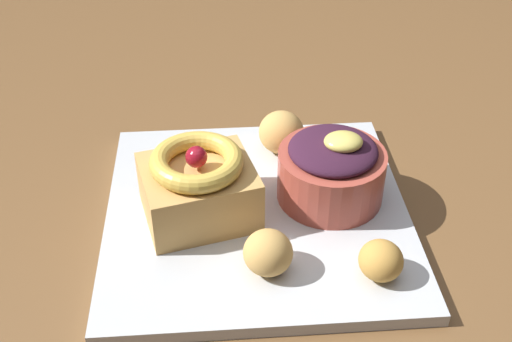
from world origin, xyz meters
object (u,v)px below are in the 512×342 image
(berry_ramekin, at_px, (332,169))
(fritter_middle, at_px, (282,132))
(cake_slice, at_px, (199,185))
(front_plate, at_px, (258,213))
(fritter_front, at_px, (382,260))
(fritter_back, at_px, (269,253))

(berry_ramekin, distance_m, fritter_middle, 0.09)
(cake_slice, distance_m, berry_ramekin, 0.12)
(front_plate, relative_size, berry_ramekin, 2.79)
(fritter_front, height_order, fritter_middle, fritter_middle)
(berry_ramekin, xyz_separation_m, fritter_front, (0.02, -0.10, -0.01))
(front_plate, relative_size, fritter_back, 6.62)
(fritter_back, bearing_deg, berry_ramekin, 53.87)
(fritter_front, xyz_separation_m, fritter_middle, (-0.06, 0.18, 0.01))
(fritter_front, bearing_deg, front_plate, 135.64)
(berry_ramekin, bearing_deg, fritter_front, -77.47)
(berry_ramekin, relative_size, fritter_front, 2.62)
(front_plate, relative_size, fritter_front, 7.31)
(cake_slice, bearing_deg, front_plate, 4.07)
(fritter_back, bearing_deg, fritter_front, -8.38)
(front_plate, bearing_deg, fritter_back, -87.78)
(cake_slice, bearing_deg, fritter_front, -30.96)
(cake_slice, height_order, fritter_middle, cake_slice)
(front_plate, height_order, cake_slice, cake_slice)
(front_plate, bearing_deg, fritter_middle, 70.92)
(cake_slice, xyz_separation_m, fritter_front, (0.14, -0.09, -0.02))
(fritter_front, distance_m, fritter_back, 0.09)
(cake_slice, distance_m, fritter_middle, 0.13)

